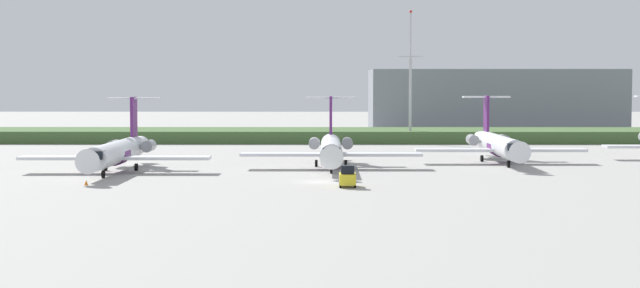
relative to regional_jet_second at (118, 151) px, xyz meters
The scene contains 9 objects.
ground_plane 30.39m from the regional_jet_second, 35.90° to the left, with size 500.00×500.00×0.00m, color #9E9B96.
grass_berm 70.90m from the regional_jet_second, 69.76° to the left, with size 320.00×20.00×2.22m, color #426033.
regional_jet_second is the anchor object (origin of this frame).
regional_jet_third 26.67m from the regional_jet_second, 13.42° to the left, with size 22.81×31.00×9.00m.
regional_jet_fourth 50.88m from the regional_jet_second, 16.95° to the left, with size 22.81×31.00×9.00m.
antenna_mast 73.70m from the regional_jet_second, 56.46° to the left, with size 4.40×0.50×23.99m.
distant_hangar 121.45m from the regional_jet_second, 59.03° to the left, with size 54.61×25.03×13.86m, color gray.
baggage_tug 32.85m from the regional_jet_second, 32.86° to the right, with size 1.72×3.20×2.30m.
safety_cone_front_marker 16.31m from the regional_jet_second, 90.06° to the right, with size 0.44×0.44×0.55m, color orange.
Camera 1 is at (0.91, -110.03, 10.68)m, focal length 56.81 mm.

